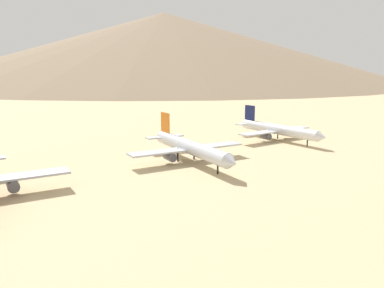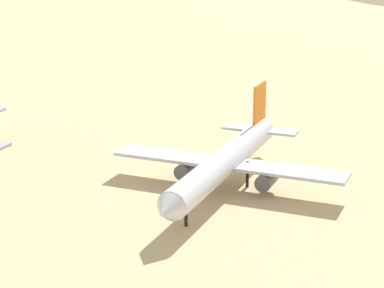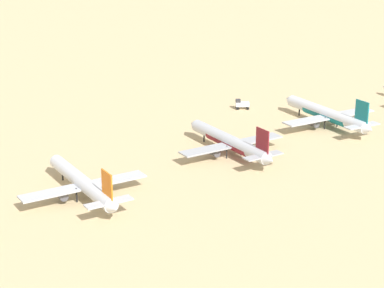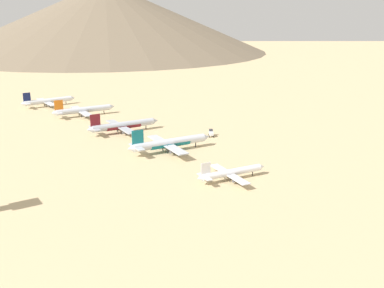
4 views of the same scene
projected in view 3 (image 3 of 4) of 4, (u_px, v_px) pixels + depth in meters
ground_plane at (226, 157)px, 219.45m from camera, size 1800.00×1800.00×0.00m
parked_jet_1 at (327, 114)px, 248.62m from camera, size 46.59×37.89×13.43m
parked_jet_2 at (230, 142)px, 220.38m from camera, size 44.89×36.43×12.95m
parked_jet_3 at (82, 183)px, 188.18m from camera, size 43.76×35.53×12.62m
service_truck at (242, 104)px, 270.22m from camera, size 4.87×5.70×3.90m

